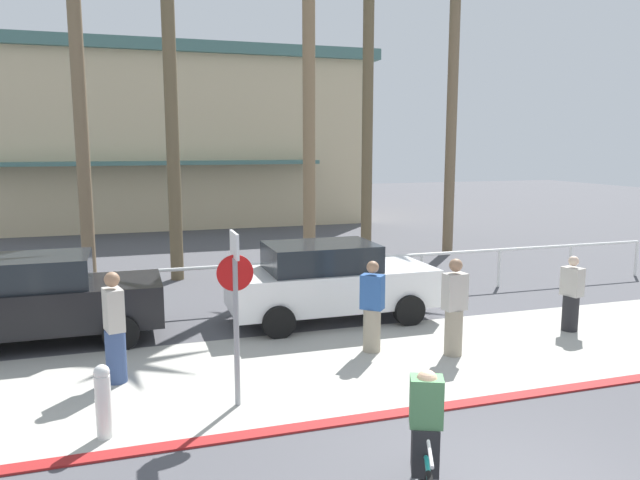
% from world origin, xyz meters
% --- Properties ---
extents(ground_plane, '(80.00, 80.00, 0.00)m').
position_xyz_m(ground_plane, '(0.00, 10.00, 0.00)').
color(ground_plane, '#4C4C51').
extents(sidewalk_strip, '(44.00, 4.00, 0.02)m').
position_xyz_m(sidewalk_strip, '(0.00, 4.20, 0.01)').
color(sidewalk_strip, '#ADAAA0').
rests_on(sidewalk_strip, ground).
extents(curb_paint, '(44.00, 0.24, 0.03)m').
position_xyz_m(curb_paint, '(0.00, 2.20, 0.01)').
color(curb_paint, maroon).
rests_on(curb_paint, ground).
extents(building_backdrop, '(20.33, 9.67, 8.16)m').
position_xyz_m(building_backdrop, '(-2.24, 26.13, 4.10)').
color(building_backdrop, beige).
rests_on(building_backdrop, ground).
extents(rail_fence, '(20.77, 0.08, 1.04)m').
position_xyz_m(rail_fence, '(0.00, 8.50, 0.84)').
color(rail_fence, white).
rests_on(rail_fence, ground).
extents(stop_sign_bike_lane, '(0.52, 0.56, 2.56)m').
position_xyz_m(stop_sign_bike_lane, '(-2.22, 3.16, 1.68)').
color(stop_sign_bike_lane, gray).
rests_on(stop_sign_bike_lane, ground).
extents(bollard_2, '(0.20, 0.20, 1.00)m').
position_xyz_m(bollard_2, '(-4.03, 2.70, 0.52)').
color(bollard_2, white).
rests_on(bollard_2, ground).
extents(palm_tree_2, '(2.85, 2.99, 8.77)m').
position_xyz_m(palm_tree_2, '(-4.72, 12.25, 6.18)').
color(palm_tree_2, '#756047').
rests_on(palm_tree_2, ground).
extents(palm_tree_3, '(3.55, 3.15, 9.73)m').
position_xyz_m(palm_tree_3, '(-2.39, 12.05, 7.13)').
color(palm_tree_3, brown).
rests_on(palm_tree_3, ground).
extents(palm_tree_4, '(2.94, 3.29, 9.55)m').
position_xyz_m(palm_tree_4, '(1.42, 11.56, 6.99)').
color(palm_tree_4, '#846B4C').
rests_on(palm_tree_4, ground).
extents(palm_tree_5, '(2.97, 2.66, 9.52)m').
position_xyz_m(palm_tree_5, '(4.09, 13.77, 6.70)').
color(palm_tree_5, brown).
rests_on(palm_tree_5, ground).
extents(palm_tree_6, '(3.38, 3.13, 9.39)m').
position_xyz_m(palm_tree_6, '(7.07, 13.51, 6.81)').
color(palm_tree_6, '#756047').
rests_on(palm_tree_6, ground).
extents(car_black_1, '(4.40, 2.02, 1.69)m').
position_xyz_m(car_black_1, '(-5.31, 7.15, 0.87)').
color(car_black_1, black).
rests_on(car_black_1, ground).
extents(car_white_2, '(4.40, 2.02, 1.69)m').
position_xyz_m(car_white_2, '(0.44, 6.92, 0.87)').
color(car_white_2, white).
rests_on(car_white_2, ground).
extents(cyclist_teal_0, '(0.78, 1.69, 1.50)m').
position_xyz_m(cyclist_teal_0, '(-0.78, 0.13, 0.69)').
color(cyclist_teal_0, black).
rests_on(cyclist_teal_0, ground).
extents(pedestrian_0, '(0.39, 0.45, 1.56)m').
position_xyz_m(pedestrian_0, '(4.85, 4.67, 0.71)').
color(pedestrian_0, '#232326').
rests_on(pedestrian_0, ground).
extents(pedestrian_1, '(0.47, 0.46, 1.70)m').
position_xyz_m(pedestrian_1, '(0.53, 4.73, 0.79)').
color(pedestrian_1, gray).
rests_on(pedestrian_1, ground).
extents(pedestrian_2, '(0.39, 0.45, 1.81)m').
position_xyz_m(pedestrian_2, '(-3.90, 4.60, 0.85)').
color(pedestrian_2, '#384C7A').
rests_on(pedestrian_2, ground).
extents(pedestrian_3, '(0.42, 0.34, 1.78)m').
position_xyz_m(pedestrian_3, '(1.85, 4.10, 0.83)').
color(pedestrian_3, gray).
rests_on(pedestrian_3, ground).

